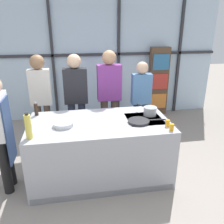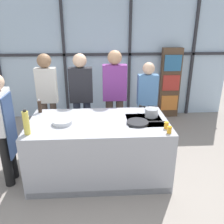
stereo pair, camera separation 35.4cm
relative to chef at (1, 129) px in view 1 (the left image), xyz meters
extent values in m
plane|color=gray|center=(1.33, 0.11, -0.94)|extent=(18.00, 18.00, 0.00)
cube|color=silver|center=(1.33, 2.64, 0.46)|extent=(6.40, 0.04, 2.80)
cube|color=#2D2D33|center=(1.33, 2.59, 0.60)|extent=(6.40, 0.06, 0.06)
cube|color=#2D2D33|center=(0.56, 2.59, 0.46)|extent=(0.06, 0.06, 2.80)
cube|color=#2D2D33|center=(2.09, 2.59, 0.46)|extent=(0.06, 0.06, 2.80)
cube|color=#2D2D33|center=(3.63, 2.59, 0.46)|extent=(0.06, 0.06, 2.80)
cube|color=brown|center=(3.09, 2.46, -0.09)|extent=(0.48, 0.16, 1.70)
cube|color=orange|center=(3.09, 2.37, -0.57)|extent=(0.40, 0.03, 0.37)
cube|color=red|center=(3.09, 2.37, -0.06)|extent=(0.40, 0.03, 0.37)
cube|color=teal|center=(3.09, 2.37, 0.41)|extent=(0.40, 0.03, 0.37)
cube|color=#A8AAB2|center=(1.33, 0.11, -0.49)|extent=(2.05, 1.10, 0.91)
cube|color=black|center=(2.01, 0.11, -0.04)|extent=(0.52, 0.52, 0.01)
cube|color=black|center=(1.33, -0.43, -0.89)|extent=(2.01, 0.03, 0.10)
cylinder|color=#38383D|center=(1.89, -0.02, -0.04)|extent=(0.13, 0.13, 0.01)
cylinder|color=#38383D|center=(2.14, -0.02, -0.04)|extent=(0.13, 0.13, 0.01)
cylinder|color=#38383D|center=(1.89, 0.23, -0.04)|extent=(0.13, 0.13, 0.01)
cylinder|color=#38383D|center=(2.14, 0.23, -0.04)|extent=(0.13, 0.13, 0.01)
cylinder|color=black|center=(-0.01, 0.09, -0.53)|extent=(0.13, 0.13, 0.83)
cylinder|color=black|center=(-0.01, -0.09, -0.53)|extent=(0.13, 0.13, 0.83)
cube|color=navy|center=(0.10, 0.00, -0.03)|extent=(0.02, 0.36, 0.91)
cylinder|color=#47382D|center=(0.49, 1.11, -0.50)|extent=(0.12, 0.12, 0.88)
cylinder|color=#47382D|center=(0.32, 1.11, -0.50)|extent=(0.12, 0.12, 0.88)
cube|color=beige|center=(0.41, 1.11, 0.25)|extent=(0.37, 0.16, 0.63)
sphere|color=#8C6647|center=(0.41, 1.11, 0.69)|extent=(0.25, 0.25, 0.25)
cylinder|color=#232838|center=(1.11, 1.11, -0.50)|extent=(0.13, 0.13, 0.88)
cylinder|color=#232838|center=(0.93, 1.11, -0.50)|extent=(0.13, 0.13, 0.88)
cube|color=#232328|center=(1.02, 1.11, 0.25)|extent=(0.42, 0.19, 0.63)
sphere|color=#D8AD8C|center=(1.02, 1.11, 0.69)|extent=(0.25, 0.25, 0.25)
cylinder|color=#47382D|center=(1.73, 1.11, -0.49)|extent=(0.14, 0.14, 0.90)
cylinder|color=#47382D|center=(1.54, 1.11, -0.49)|extent=(0.14, 0.14, 0.90)
cube|color=#7A3384|center=(1.63, 1.11, 0.29)|extent=(0.44, 0.20, 0.65)
sphere|color=tan|center=(1.63, 1.11, 0.74)|extent=(0.25, 0.25, 0.25)
cylinder|color=black|center=(2.33, 1.11, -0.55)|extent=(0.12, 0.12, 0.80)
cylinder|color=black|center=(2.17, 1.11, -0.55)|extent=(0.12, 0.12, 0.80)
cube|color=#4C7AAD|center=(2.25, 1.11, 0.14)|extent=(0.37, 0.17, 0.57)
sphere|color=#D8AD8C|center=(2.25, 1.11, 0.54)|extent=(0.22, 0.22, 0.22)
cylinder|color=#232326|center=(1.89, -0.02, -0.02)|extent=(0.31, 0.31, 0.03)
cylinder|color=#B26B2D|center=(1.89, -0.02, 0.00)|extent=(0.24, 0.24, 0.01)
cylinder|color=#232326|center=(2.17, -0.03, -0.01)|extent=(0.25, 0.03, 0.02)
cylinder|color=silver|center=(2.14, 0.23, 0.03)|extent=(0.20, 0.20, 0.13)
cylinder|color=silver|center=(2.14, 0.23, 0.09)|extent=(0.21, 0.21, 0.01)
cylinder|color=black|center=(2.03, 0.39, 0.07)|extent=(0.11, 0.16, 0.02)
cylinder|color=white|center=(0.82, 0.30, -0.03)|extent=(0.24, 0.24, 0.01)
cylinder|color=silver|center=(0.81, 0.03, 0.00)|extent=(0.28, 0.28, 0.06)
cylinder|color=#4C4C51|center=(0.81, 0.03, 0.02)|extent=(0.23, 0.23, 0.01)
cylinder|color=#E0CC4C|center=(0.40, -0.26, 0.12)|extent=(0.08, 0.08, 0.31)
cylinder|color=black|center=(0.40, -0.26, 0.29)|extent=(0.04, 0.04, 0.02)
cylinder|color=#332319|center=(0.39, 0.52, 0.06)|extent=(0.06, 0.06, 0.19)
sphere|color=#B2B2B7|center=(0.39, 0.52, 0.17)|extent=(0.03, 0.03, 0.03)
cylinder|color=orange|center=(2.25, -0.34, 0.01)|extent=(0.06, 0.06, 0.09)
cylinder|color=orange|center=(2.25, -0.20, 0.01)|extent=(0.06, 0.06, 0.09)
camera|label=1|loc=(0.98, -3.05, 1.35)|focal=38.00mm
camera|label=2|loc=(1.33, -3.09, 1.35)|focal=38.00mm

